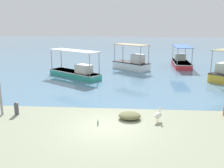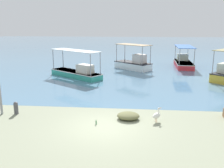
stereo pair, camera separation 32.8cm
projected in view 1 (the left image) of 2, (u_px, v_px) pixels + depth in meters
name	position (u px, v px, depth m)	size (l,w,h in m)	color
ground	(106.00, 127.00, 13.15)	(120.00, 120.00, 0.00)	gray
harbor_water	(126.00, 46.00, 59.67)	(110.00, 90.00, 0.00)	#567E9C
fishing_boat_center	(181.00, 62.00, 31.60)	(2.28, 5.82, 2.58)	red
fishing_boat_near_right	(76.00, 72.00, 25.09)	(5.94, 4.88, 2.73)	teal
fishing_boat_outer	(132.00, 63.00, 29.62)	(4.60, 4.32, 2.94)	white
pelican	(158.00, 115.00, 13.81)	(0.64, 0.66, 0.80)	#E0997A
mooring_bollard	(16.00, 108.00, 14.87)	(0.27, 0.27, 0.76)	#47474C
net_pile	(130.00, 116.00, 14.23)	(1.28, 1.09, 0.39)	#676740
glass_bottle	(98.00, 123.00, 13.46)	(0.07, 0.07, 0.27)	#3F7F4C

